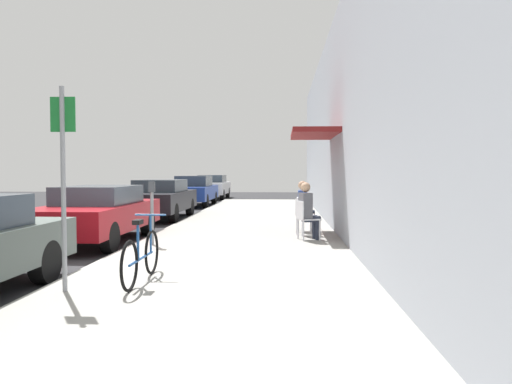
% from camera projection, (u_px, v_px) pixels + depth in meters
% --- Properties ---
extents(ground_plane, '(60.00, 60.00, 0.00)m').
position_uv_depth(ground_plane, '(105.00, 264.00, 8.57)').
color(ground_plane, '#2D2D30').
extents(sidewalk_slab, '(4.50, 32.00, 0.12)m').
position_uv_depth(sidewalk_slab, '(240.00, 245.00, 10.44)').
color(sidewalk_slab, '#9E9B93').
rests_on(sidewalk_slab, ground_plane).
extents(building_facade, '(1.40, 32.00, 5.66)m').
position_uv_depth(building_facade, '(352.00, 116.00, 10.20)').
color(building_facade, '#999EA8').
rests_on(building_facade, ground_plane).
extents(parked_car_1, '(1.80, 4.40, 1.31)m').
position_uv_depth(parked_car_1, '(97.00, 213.00, 11.08)').
color(parked_car_1, maroon).
rests_on(parked_car_1, ground_plane).
extents(parked_car_2, '(1.80, 4.40, 1.36)m').
position_uv_depth(parked_car_2, '(160.00, 198.00, 16.75)').
color(parked_car_2, black).
rests_on(parked_car_2, ground_plane).
extents(parked_car_3, '(1.80, 4.40, 1.45)m').
position_uv_depth(parked_car_3, '(194.00, 190.00, 23.11)').
color(parked_car_3, navy).
rests_on(parked_car_3, ground_plane).
extents(parked_car_4, '(1.80, 4.40, 1.44)m').
position_uv_depth(parked_car_4, '(212.00, 186.00, 29.12)').
color(parked_car_4, silver).
rests_on(parked_car_4, ground_plane).
extents(parking_meter, '(0.12, 0.10, 1.32)m').
position_uv_depth(parking_meter, '(152.00, 208.00, 10.01)').
color(parking_meter, slate).
rests_on(parking_meter, sidewalk_slab).
extents(street_sign, '(0.32, 0.06, 2.60)m').
position_uv_depth(street_sign, '(63.00, 172.00, 6.07)').
color(street_sign, gray).
rests_on(street_sign, sidewalk_slab).
extents(bicycle_0, '(0.46, 1.71, 0.90)m').
position_uv_depth(bicycle_0, '(141.00, 256.00, 6.62)').
color(bicycle_0, black).
rests_on(bicycle_0, sidewalk_slab).
extents(cafe_chair_0, '(0.55, 0.55, 0.87)m').
position_uv_depth(cafe_chair_0, '(305.00, 217.00, 10.74)').
color(cafe_chair_0, silver).
rests_on(cafe_chair_0, sidewalk_slab).
extents(seated_patron_0, '(0.50, 0.45, 1.29)m').
position_uv_depth(seated_patron_0, '(308.00, 209.00, 10.74)').
color(seated_patron_0, '#232838').
rests_on(seated_patron_0, sidewalk_slab).
extents(cafe_chair_1, '(0.56, 0.56, 0.87)m').
position_uv_depth(cafe_chair_1, '(304.00, 214.00, 11.50)').
color(cafe_chair_1, silver).
rests_on(cafe_chair_1, sidewalk_slab).
extents(cafe_chair_2, '(0.44, 0.44, 0.87)m').
position_uv_depth(cafe_chair_2, '(302.00, 212.00, 12.27)').
color(cafe_chair_2, silver).
rests_on(cafe_chair_2, sidewalk_slab).
extents(seated_patron_2, '(0.43, 0.36, 1.29)m').
position_uv_depth(seated_patron_2, '(305.00, 204.00, 12.26)').
color(seated_patron_2, '#232838').
rests_on(seated_patron_2, sidewalk_slab).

